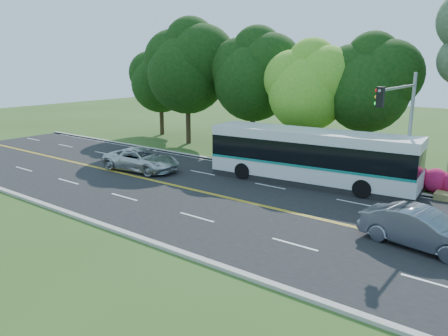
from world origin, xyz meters
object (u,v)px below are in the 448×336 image
Objects in this scene: suv at (141,160)px; sedan at (421,229)px; transit_bus at (310,158)px; traffic_signal at (402,117)px.

sedan is at bearing -102.17° from suv.
transit_bus is at bearing 62.92° from sedan.
traffic_signal is at bearing -6.96° from transit_bus.
traffic_signal reaches higher than transit_bus.
transit_bus reaches higher than suv.
suv is at bearing 93.87° from sedan.
traffic_signal is at bearing 35.03° from sedan.
transit_bus is 2.33× the size of suv.
sedan is (8.16, -6.11, -0.86)m from transit_bus.
transit_bus is 10.23m from sedan.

